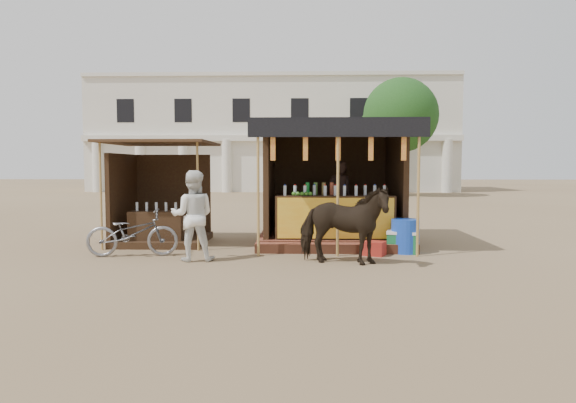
# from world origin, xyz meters

# --- Properties ---
(ground) EXTENTS (120.00, 120.00, 0.00)m
(ground) POSITION_xyz_m (0.00, 0.00, 0.00)
(ground) COLOR #846B4C
(ground) RESTS_ON ground
(main_stall) EXTENTS (3.60, 3.61, 2.78)m
(main_stall) POSITION_xyz_m (1.01, 3.36, 1.03)
(main_stall) COLOR brown
(main_stall) RESTS_ON ground
(secondary_stall) EXTENTS (2.40, 2.40, 2.38)m
(secondary_stall) POSITION_xyz_m (-3.17, 3.24, 0.85)
(secondary_stall) COLOR #342513
(secondary_stall) RESTS_ON ground
(cow) EXTENTS (1.87, 1.19, 1.46)m
(cow) POSITION_xyz_m (1.04, 0.69, 0.73)
(cow) COLOR black
(cow) RESTS_ON ground
(motorbike) EXTENTS (1.87, 0.89, 0.94)m
(motorbike) POSITION_xyz_m (-3.12, 1.40, 0.47)
(motorbike) COLOR gray
(motorbike) RESTS_ON ground
(bystander) EXTENTS (0.90, 0.74, 1.73)m
(bystander) POSITION_xyz_m (-1.81, 0.98, 0.87)
(bystander) COLOR white
(bystander) RESTS_ON ground
(blue_barrel) EXTENTS (0.65, 0.65, 0.71)m
(blue_barrel) POSITION_xyz_m (2.44, 2.00, 0.35)
(blue_barrel) COLOR blue
(blue_barrel) RESTS_ON ground
(red_crate) EXTENTS (0.52, 0.50, 0.29)m
(red_crate) POSITION_xyz_m (1.76, 1.66, 0.14)
(red_crate) COLOR maroon
(red_crate) RESTS_ON ground
(cooler) EXTENTS (0.73, 0.58, 0.46)m
(cooler) POSITION_xyz_m (2.39, 1.99, 0.23)
(cooler) COLOR #186D38
(cooler) RESTS_ON ground
(background_building) EXTENTS (26.00, 7.45, 8.18)m
(background_building) POSITION_xyz_m (-2.00, 29.94, 3.98)
(background_building) COLOR silver
(background_building) RESTS_ON ground
(tree) EXTENTS (4.50, 4.40, 7.00)m
(tree) POSITION_xyz_m (5.81, 22.14, 4.63)
(tree) COLOR #382314
(tree) RESTS_ON ground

